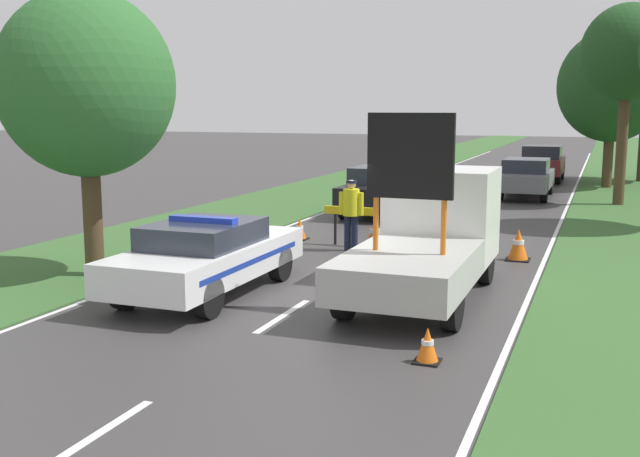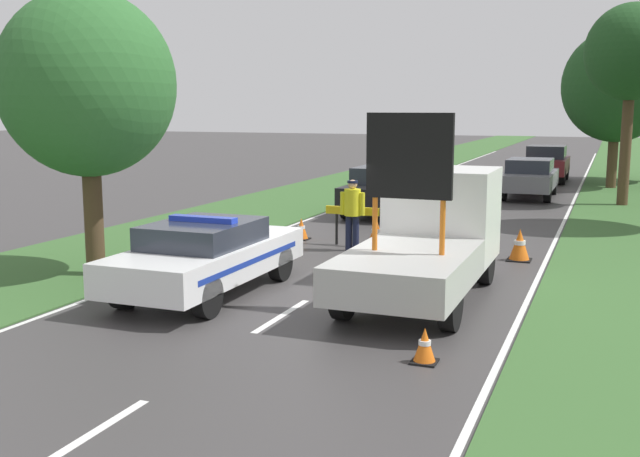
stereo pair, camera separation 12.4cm
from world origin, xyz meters
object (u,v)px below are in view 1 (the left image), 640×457
pedestrian_civilian (411,212)px  traffic_cone_near_truck (375,233)px  queued_car_sedan_black (381,190)px  queued_car_suv_grey (526,177)px  road_barrier (378,215)px  police_officer (351,209)px  roadside_tree_far_left (86,85)px  traffic_cone_behind_barrier (427,345)px  queued_car_wagon_maroon (542,163)px  work_truck (430,234)px  traffic_cone_near_police (300,229)px  traffic_cone_centre_front (518,245)px  police_car (207,255)px  roadside_tree_near_left (612,86)px  roadside_tree_mid_right (628,54)px

pedestrian_civilian → traffic_cone_near_truck: bearing=133.7°
queued_car_sedan_black → queued_car_suv_grey: bearing=-120.6°
road_barrier → police_officer: police_officer is taller
pedestrian_civilian → roadside_tree_far_left: bearing=-151.6°
traffic_cone_behind_barrier → queued_car_wagon_maroon: (-0.68, 26.73, 0.62)m
work_truck → traffic_cone_near_police: size_ratio=9.51×
road_barrier → traffic_cone_centre_front: (3.41, -0.37, -0.45)m
police_car → traffic_cone_near_police: size_ratio=8.48×
traffic_cone_centre_front → queued_car_suv_grey: queued_car_suv_grey is taller
traffic_cone_behind_barrier → queued_car_wagon_maroon: 26.74m
queued_car_sedan_black → roadside_tree_far_left: 11.42m
traffic_cone_centre_front → queued_car_sedan_black: (-4.97, 5.84, 0.46)m
queued_car_sedan_black → queued_car_wagon_maroon: size_ratio=1.00×
police_officer → pedestrian_civilian: pedestrian_civilian is taller
roadside_tree_near_left → roadside_tree_mid_right: (0.42, -5.99, 0.93)m
pedestrian_civilian → queued_car_sedan_black: (-2.57, 6.30, -0.23)m
traffic_cone_near_police → traffic_cone_behind_barrier: 9.79m
traffic_cone_centre_front → roadside_tree_far_left: 9.90m
traffic_cone_centre_front → roadside_tree_near_left: roadside_tree_near_left is taller
police_car → pedestrian_civilian: (2.63, 4.80, 0.31)m
road_barrier → roadside_tree_mid_right: size_ratio=0.41×
queued_car_wagon_maroon → roadside_tree_mid_right: 9.73m
traffic_cone_centre_front → traffic_cone_behind_barrier: bearing=-92.8°
traffic_cone_near_police → roadside_tree_mid_right: size_ratio=0.08×
traffic_cone_near_police → queued_car_sedan_black: (0.69, 5.13, 0.54)m
police_car → roadside_tree_near_left: 23.70m
work_truck → roadside_tree_far_left: roadside_tree_far_left is taller
traffic_cone_centre_front → queued_car_suv_grey: (-1.09, 12.40, 0.43)m
traffic_cone_behind_barrier → queued_car_sedan_black: size_ratio=0.12×
queued_car_wagon_maroon → roadside_tree_mid_right: roadside_tree_mid_right is taller
queued_car_suv_grey → police_car: bearing=77.4°
traffic_cone_centre_front → traffic_cone_behind_barrier: (-0.37, -7.53, -0.12)m
traffic_cone_near_police → work_truck: bearing=-44.4°
queued_car_suv_grey → roadside_tree_near_left: bearing=-121.4°
queued_car_wagon_maroon → roadside_tree_near_left: 4.93m
roadside_tree_mid_right → traffic_cone_near_police: bearing=-127.0°
queued_car_wagon_maroon → road_barrier: bearing=82.9°
pedestrian_civilian → queued_car_sedan_black: 6.81m
work_truck → traffic_cone_near_truck: bearing=-60.7°
police_car → traffic_cone_behind_barrier: bearing=-22.0°
road_barrier → police_officer: (-0.49, -0.65, 0.22)m
roadside_tree_mid_right → pedestrian_civilian: bearing=-111.7°
queued_car_wagon_maroon → roadside_tree_near_left: roadside_tree_near_left is taller
traffic_cone_behind_barrier → roadside_tree_far_left: roadside_tree_far_left is taller
traffic_cone_near_truck → queued_car_suv_grey: bearing=78.7°
pedestrian_civilian → queued_car_sedan_black: size_ratio=0.43×
traffic_cone_behind_barrier → road_barrier: bearing=111.1°
police_officer → queued_car_wagon_maroon: police_officer is taller
traffic_cone_centre_front → roadside_tree_mid_right: roadside_tree_mid_right is taller
queued_car_wagon_maroon → traffic_cone_near_police: bearing=76.0°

